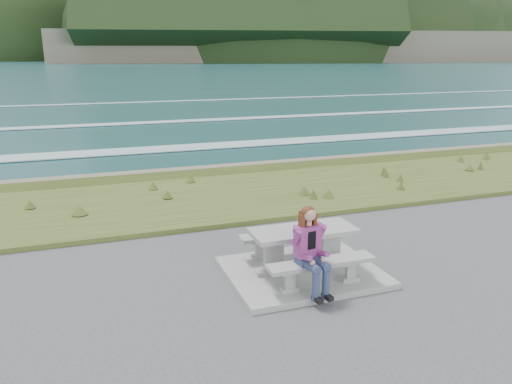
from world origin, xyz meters
TOP-DOWN VIEW (x-y plane):
  - concrete_slab at (0.00, 0.00)m, footprint 2.60×2.10m
  - picnic_table at (0.00, 0.00)m, footprint 1.80×0.75m
  - bench_landward at (0.00, -0.70)m, footprint 1.80×0.35m
  - bench_seaward at (0.00, 0.70)m, footprint 1.80×0.35m
  - grass_verge at (0.00, 5.00)m, footprint 160.00×4.50m
  - shore_drop at (0.00, 7.90)m, footprint 160.00×0.80m
  - ocean at (0.00, 25.09)m, footprint 1600.00×1600.00m
  - headland_range at (190.41, 398.41)m, footprint 729.83×363.95m
  - seated_woman at (-0.22, -0.83)m, footprint 0.47×0.72m

SIDE VIEW (x-z plane):
  - ocean at x=0.00m, z-range -1.79..-1.70m
  - grass_verge at x=0.00m, z-range -0.11..0.11m
  - shore_drop at x=0.00m, z-range -1.10..1.10m
  - concrete_slab at x=0.00m, z-range 0.00..0.10m
  - bench_landward at x=0.00m, z-range 0.22..0.67m
  - bench_seaward at x=0.00m, z-range 0.22..0.67m
  - seated_woman at x=-0.22m, z-range -0.08..1.30m
  - picnic_table at x=0.00m, z-range 0.31..1.06m
  - headland_range at x=190.41m, z-range -82.97..102.79m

